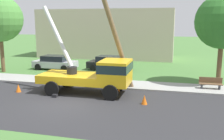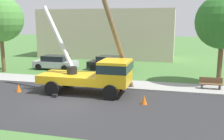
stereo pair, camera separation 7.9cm
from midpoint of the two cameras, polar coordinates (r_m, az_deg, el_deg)
ground_plane at (r=26.87m, az=0.28°, el=0.30°), size 120.00×120.00×0.00m
road_asphalt at (r=15.83m, az=-10.35°, el=-7.36°), size 80.00×8.35×0.01m
sidewalk_strip at (r=20.71m, az=-4.09°, el=-2.75°), size 80.00×2.57×0.10m
utility_truck at (r=17.38m, az=-3.28°, el=-0.78°), size 6.76×3.20×5.98m
leaning_utility_pole at (r=17.74m, az=0.42°, el=9.08°), size 2.84×2.91×8.53m
traffic_cone_ahead at (r=15.54m, az=7.27°, el=-6.55°), size 0.36×0.36×0.56m
traffic_cone_behind at (r=19.19m, az=-19.88°, el=-3.76°), size 0.36×0.36×0.56m
traffic_cone_curbside at (r=18.17m, az=1.32°, el=-3.91°), size 0.36×0.36×0.56m
parked_sedan_silver at (r=27.04m, az=-12.30°, el=1.65°), size 4.46×2.12×1.42m
parked_sedan_black at (r=25.92m, az=-0.35°, el=1.51°), size 4.53×2.25×1.42m
park_bench at (r=19.83m, az=21.11°, el=-2.84°), size 1.60×0.45×0.90m
roadside_tree_near at (r=21.39m, az=23.47°, el=9.75°), size 4.14×4.14×6.92m
roadside_tree_far at (r=26.94m, az=-23.46°, el=10.34°), size 4.36×4.36×7.29m
lowrise_building_backdrop at (r=35.51m, az=-1.08°, el=8.06°), size 18.00×6.00×6.40m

